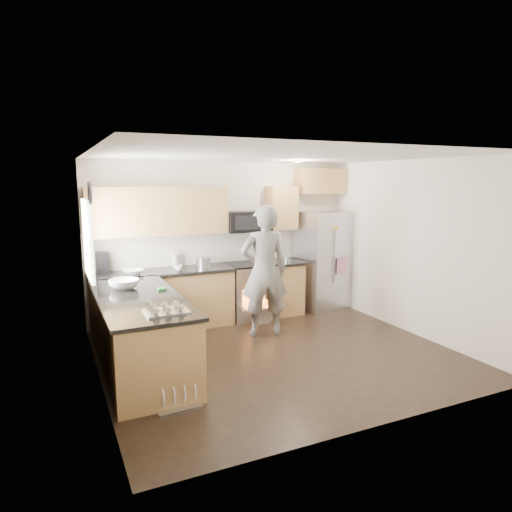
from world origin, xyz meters
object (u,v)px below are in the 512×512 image
stove_range (250,278)px  refrigerator (322,260)px  person (264,271)px  dish_rack (177,398)px

stove_range → refrigerator: stove_range is taller
stove_range → person: bearing=-100.7°
dish_rack → stove_range: bearing=52.1°
stove_range → refrigerator: size_ratio=1.02×
refrigerator → person: size_ratio=0.90×
stove_range → person: (-0.16, -0.87, 0.30)m
person → refrigerator: bearing=-140.3°
dish_rack → refrigerator: bearing=36.7°
refrigerator → dish_rack: refrigerator is taller
person → stove_range: bearing=-90.0°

